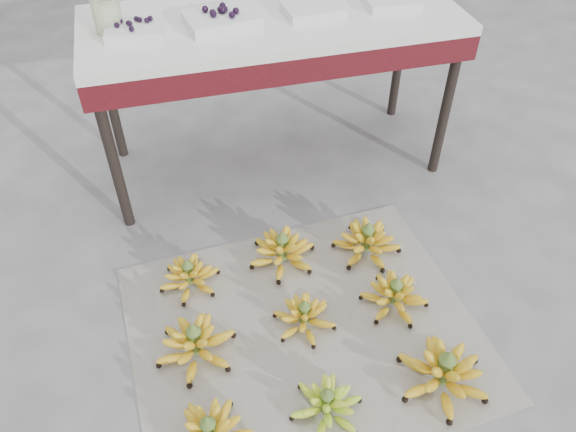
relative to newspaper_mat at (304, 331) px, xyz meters
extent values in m
plane|color=#5C5D5F|center=(0.03, 0.00, 0.00)|extent=(60.00, 60.00, 0.00)
cube|color=silver|center=(0.00, 0.00, 0.00)|extent=(1.31, 1.13, 0.01)
ellipsoid|color=yellow|center=(-0.40, -0.33, 0.08)|extent=(0.24, 0.24, 0.06)
ellipsoid|color=yellow|center=(-0.40, -0.33, 0.11)|extent=(0.15, 0.15, 0.05)
cylinder|color=#4E6A29|center=(-0.40, -0.33, 0.08)|extent=(0.04, 0.04, 0.11)
cone|color=#4E6A29|center=(-0.40, -0.33, 0.15)|extent=(0.05, 0.05, 0.04)
ellipsoid|color=#91BD2A|center=(-0.02, -0.33, 0.04)|extent=(0.26, 0.26, 0.07)
ellipsoid|color=#91BD2A|center=(-0.02, -0.33, 0.07)|extent=(0.19, 0.19, 0.05)
ellipsoid|color=#91BD2A|center=(-0.02, -0.33, 0.10)|extent=(0.12, 0.12, 0.04)
cylinder|color=#4E6A29|center=(-0.02, -0.33, 0.07)|extent=(0.04, 0.04, 0.10)
cone|color=#4E6A29|center=(-0.02, -0.33, 0.13)|extent=(0.05, 0.05, 0.04)
ellipsoid|color=yellow|center=(0.39, -0.33, 0.05)|extent=(0.36, 0.36, 0.09)
ellipsoid|color=yellow|center=(0.39, -0.33, 0.09)|extent=(0.25, 0.25, 0.07)
ellipsoid|color=yellow|center=(0.39, -0.33, 0.13)|extent=(0.16, 0.16, 0.06)
cylinder|color=#4E6A29|center=(0.39, -0.33, 0.09)|extent=(0.05, 0.05, 0.13)
cone|color=#4E6A29|center=(0.39, -0.33, 0.17)|extent=(0.06, 0.06, 0.05)
ellipsoid|color=yellow|center=(-0.40, 0.01, 0.05)|extent=(0.35, 0.35, 0.08)
ellipsoid|color=yellow|center=(-0.40, 0.01, 0.08)|extent=(0.25, 0.25, 0.06)
ellipsoid|color=yellow|center=(-0.40, 0.01, 0.12)|extent=(0.16, 0.16, 0.05)
cylinder|color=#4E6A29|center=(-0.40, 0.01, 0.08)|extent=(0.05, 0.05, 0.12)
cone|color=#4E6A29|center=(-0.40, 0.01, 0.16)|extent=(0.05, 0.05, 0.04)
ellipsoid|color=yellow|center=(0.01, 0.03, 0.04)|extent=(0.24, 0.24, 0.07)
ellipsoid|color=yellow|center=(0.01, 0.03, 0.07)|extent=(0.17, 0.17, 0.05)
ellipsoid|color=yellow|center=(0.01, 0.03, 0.10)|extent=(0.11, 0.11, 0.04)
cylinder|color=#4E6A29|center=(0.01, 0.03, 0.07)|extent=(0.04, 0.04, 0.09)
cone|color=#4E6A29|center=(0.01, 0.03, 0.13)|extent=(0.04, 0.04, 0.03)
ellipsoid|color=yellow|center=(0.36, 0.03, 0.04)|extent=(0.30, 0.30, 0.08)
ellipsoid|color=yellow|center=(0.36, 0.03, 0.07)|extent=(0.21, 0.21, 0.06)
ellipsoid|color=yellow|center=(0.36, 0.03, 0.10)|extent=(0.14, 0.14, 0.05)
cylinder|color=#4E6A29|center=(0.36, 0.03, 0.07)|extent=(0.04, 0.04, 0.10)
cone|color=#4E6A29|center=(0.36, 0.03, 0.14)|extent=(0.05, 0.05, 0.04)
ellipsoid|color=yellow|center=(-0.38, 0.33, 0.04)|extent=(0.25, 0.25, 0.07)
ellipsoid|color=yellow|center=(-0.38, 0.33, 0.07)|extent=(0.18, 0.18, 0.05)
ellipsoid|color=yellow|center=(-0.38, 0.33, 0.10)|extent=(0.12, 0.12, 0.04)
cylinder|color=#4E6A29|center=(-0.38, 0.33, 0.07)|extent=(0.04, 0.04, 0.10)
cone|color=#4E6A29|center=(-0.38, 0.33, 0.13)|extent=(0.05, 0.05, 0.04)
ellipsoid|color=yellow|center=(0.01, 0.36, 0.04)|extent=(0.35, 0.35, 0.08)
ellipsoid|color=yellow|center=(0.01, 0.36, 0.08)|extent=(0.25, 0.25, 0.06)
ellipsoid|color=yellow|center=(0.01, 0.36, 0.11)|extent=(0.16, 0.16, 0.05)
cylinder|color=#4E6A29|center=(0.01, 0.36, 0.08)|extent=(0.05, 0.05, 0.11)
cone|color=#4E6A29|center=(0.01, 0.36, 0.15)|extent=(0.05, 0.05, 0.04)
ellipsoid|color=yellow|center=(0.36, 0.32, 0.04)|extent=(0.35, 0.35, 0.08)
ellipsoid|color=yellow|center=(0.36, 0.32, 0.08)|extent=(0.25, 0.25, 0.06)
ellipsoid|color=yellow|center=(0.36, 0.32, 0.11)|extent=(0.16, 0.16, 0.05)
cylinder|color=#4E6A29|center=(0.36, 0.32, 0.08)|extent=(0.05, 0.05, 0.11)
cone|color=#4E6A29|center=(0.36, 0.32, 0.15)|extent=(0.05, 0.05, 0.04)
cylinder|color=black|center=(-0.59, 0.76, 0.36)|extent=(0.05, 0.05, 0.72)
cylinder|color=black|center=(0.88, 0.76, 0.36)|extent=(0.05, 0.05, 0.72)
cylinder|color=black|center=(-0.59, 1.29, 0.36)|extent=(0.05, 0.05, 0.72)
cylinder|color=black|center=(0.88, 1.29, 0.36)|extent=(0.05, 0.05, 0.72)
cube|color=#55101C|center=(0.15, 1.03, 0.66)|extent=(1.58, 0.63, 0.11)
cube|color=silver|center=(0.15, 1.03, 0.73)|extent=(1.58, 0.63, 0.04)
cube|color=silver|center=(-0.41, 0.99, 0.77)|extent=(0.24, 0.18, 0.04)
sphere|color=black|center=(-0.39, 1.02, 0.80)|extent=(0.02, 0.02, 0.02)
sphere|color=black|center=(-0.43, 1.00, 0.80)|extent=(0.02, 0.02, 0.02)
sphere|color=black|center=(-0.36, 1.01, 0.80)|extent=(0.02, 0.02, 0.02)
sphere|color=black|center=(-0.43, 0.99, 0.80)|extent=(0.02, 0.02, 0.02)
sphere|color=black|center=(-0.46, 1.03, 0.80)|extent=(0.02, 0.02, 0.02)
sphere|color=black|center=(-0.35, 1.02, 0.80)|extent=(0.02, 0.02, 0.02)
sphere|color=black|center=(-0.40, 1.03, 0.80)|extent=(0.02, 0.02, 0.02)
sphere|color=black|center=(-0.47, 0.99, 0.80)|extent=(0.02, 0.02, 0.02)
sphere|color=black|center=(-0.42, 0.94, 0.80)|extent=(0.02, 0.02, 0.02)
cube|color=silver|center=(-0.07, 0.99, 0.78)|extent=(0.31, 0.24, 0.04)
sphere|color=black|center=(-0.01, 0.98, 0.81)|extent=(0.03, 0.03, 0.03)
sphere|color=black|center=(-0.05, 1.00, 0.81)|extent=(0.03, 0.03, 0.03)
sphere|color=black|center=(-0.10, 0.98, 0.81)|extent=(0.03, 0.03, 0.03)
sphere|color=black|center=(-0.10, 0.97, 0.81)|extent=(0.03, 0.03, 0.03)
sphere|color=black|center=(-0.04, 0.94, 0.81)|extent=(0.03, 0.03, 0.03)
sphere|color=black|center=(-0.13, 1.02, 0.81)|extent=(0.03, 0.03, 0.03)
sphere|color=black|center=(-0.07, 1.00, 0.81)|extent=(0.03, 0.03, 0.03)
sphere|color=black|center=(-0.06, 1.04, 0.81)|extent=(0.03, 0.03, 0.03)
sphere|color=black|center=(-0.06, 0.99, 0.81)|extent=(0.03, 0.03, 0.03)
cube|color=silver|center=(0.31, 1.00, 0.77)|extent=(0.25, 0.19, 0.04)
cube|color=silver|center=(0.66, 0.99, 0.77)|extent=(0.23, 0.17, 0.04)
cylinder|color=#E5F4C2|center=(-0.50, 1.05, 0.82)|extent=(0.14, 0.14, 0.14)
camera|label=1|loc=(-0.38, -1.17, 1.73)|focal=35.00mm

